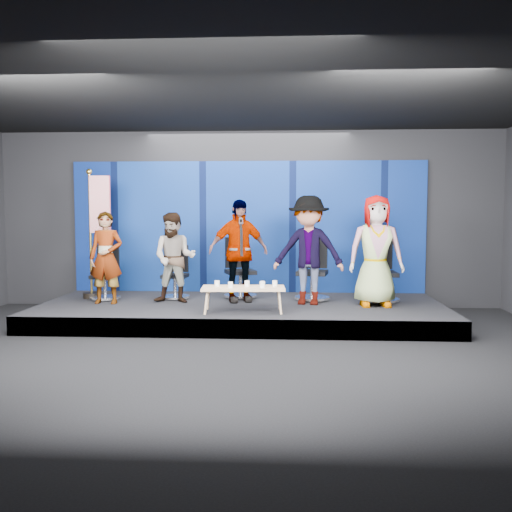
% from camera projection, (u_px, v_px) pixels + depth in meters
% --- Properties ---
extents(ground, '(10.00, 10.00, 0.00)m').
position_uv_depth(ground, '(226.00, 356.00, 7.55)').
color(ground, black).
rests_on(ground, ground).
extents(room_walls, '(10.02, 8.02, 3.51)m').
position_uv_depth(room_walls, '(226.00, 171.00, 7.36)').
color(room_walls, black).
rests_on(room_walls, ground).
extents(riser, '(7.00, 3.00, 0.30)m').
position_uv_depth(riser, '(242.00, 312.00, 10.03)').
color(riser, black).
rests_on(riser, ground).
extents(backdrop, '(7.00, 0.08, 2.60)m').
position_uv_depth(backdrop, '(248.00, 227.00, 11.35)').
color(backdrop, '#071857').
rests_on(backdrop, riser).
extents(chair_a, '(0.56, 0.56, 0.99)m').
position_uv_depth(chair_a, '(106.00, 281.00, 10.45)').
color(chair_a, silver).
rests_on(chair_a, riser).
extents(panelist_a, '(0.59, 0.39, 1.61)m').
position_uv_depth(panelist_a, '(106.00, 258.00, 9.94)').
color(panelist_a, black).
rests_on(panelist_a, riser).
extents(chair_b, '(0.58, 0.58, 0.98)m').
position_uv_depth(chair_b, '(176.00, 281.00, 10.55)').
color(chair_b, silver).
rests_on(chair_b, riser).
extents(panelist_b, '(0.80, 0.64, 1.59)m').
position_uv_depth(panelist_b, '(174.00, 258.00, 10.02)').
color(panelist_b, black).
rests_on(panelist_b, riser).
extents(chair_c, '(0.81, 0.81, 1.12)m').
position_uv_depth(chair_c, '(240.00, 278.00, 10.66)').
color(chair_c, silver).
rests_on(chair_c, riser).
extents(panelist_c, '(1.15, 0.77, 1.82)m').
position_uv_depth(panelist_c, '(238.00, 251.00, 10.11)').
color(panelist_c, black).
rests_on(panelist_c, riser).
extents(chair_d, '(0.76, 0.76, 1.16)m').
position_uv_depth(chair_d, '(313.00, 279.00, 10.38)').
color(chair_d, silver).
rests_on(chair_d, riser).
extents(panelist_d, '(1.32, 0.91, 1.88)m').
position_uv_depth(panelist_d, '(309.00, 250.00, 9.84)').
color(panelist_d, black).
rests_on(panelist_d, riser).
extents(chair_e, '(0.68, 0.68, 1.17)m').
position_uv_depth(chair_e, '(381.00, 280.00, 10.18)').
color(chair_e, silver).
rests_on(chair_e, riser).
extents(panelist_e, '(0.94, 0.63, 1.89)m').
position_uv_depth(panelist_e, '(376.00, 251.00, 9.67)').
color(panelist_e, black).
rests_on(panelist_e, riser).
extents(coffee_table, '(1.35, 0.64, 0.41)m').
position_uv_depth(coffee_table, '(243.00, 289.00, 9.11)').
color(coffee_table, '#A17D5E').
rests_on(coffee_table, riser).
extents(mug_a, '(0.08, 0.08, 0.09)m').
position_uv_depth(mug_a, '(217.00, 283.00, 9.16)').
color(mug_a, silver).
rests_on(mug_a, coffee_table).
extents(mug_b, '(0.08, 0.08, 0.09)m').
position_uv_depth(mug_b, '(230.00, 285.00, 9.01)').
color(mug_b, silver).
rests_on(mug_b, coffee_table).
extents(mug_c, '(0.08, 0.08, 0.09)m').
position_uv_depth(mug_c, '(247.00, 283.00, 9.17)').
color(mug_c, silver).
rests_on(mug_c, coffee_table).
extents(mug_d, '(0.09, 0.09, 0.10)m').
position_uv_depth(mug_d, '(262.00, 284.00, 9.03)').
color(mug_d, silver).
rests_on(mug_d, coffee_table).
extents(mug_e, '(0.08, 0.08, 0.09)m').
position_uv_depth(mug_e, '(275.00, 283.00, 9.19)').
color(mug_e, silver).
rests_on(mug_e, coffee_table).
extents(flag_stand, '(0.55, 0.32, 2.39)m').
position_uv_depth(flag_stand, '(96.00, 230.00, 10.49)').
color(flag_stand, black).
rests_on(flag_stand, riser).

